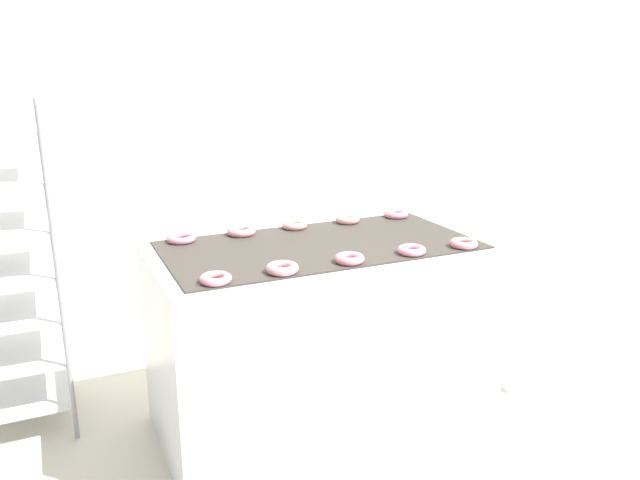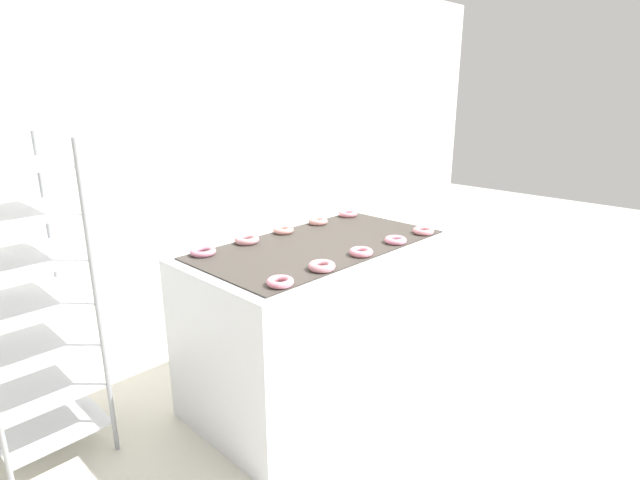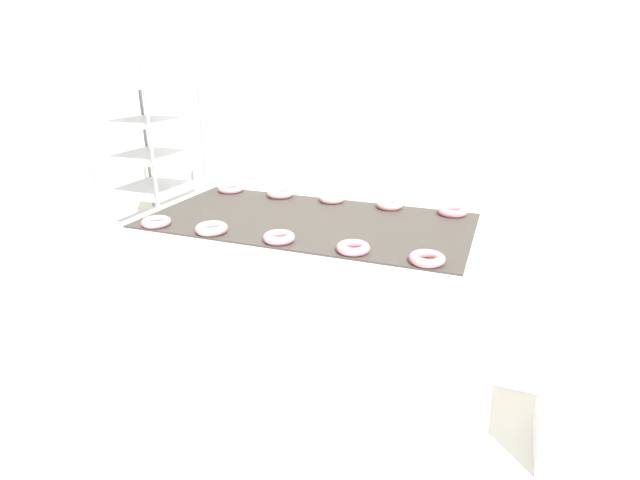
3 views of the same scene
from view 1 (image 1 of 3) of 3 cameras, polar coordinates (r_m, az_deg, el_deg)
name	(u,v)px [view 1 (image 1 of 3)]	position (r m, az deg, el deg)	size (l,w,h in m)	color
wall_back	(229,124)	(4.21, -8.29, 10.45)	(8.00, 0.05, 2.80)	silver
fryer_machine	(320,337)	(3.12, 0.01, -8.90)	(1.58, 0.86, 0.96)	silver
baking_rack_cart	(2,271)	(3.38, -27.06, -2.52)	(0.51, 0.55, 1.62)	gray
glaze_bin	(510,346)	(3.90, 16.97, -9.22)	(0.32, 0.39, 0.36)	silver
donut_near_leftmost	(216,279)	(2.47, -9.51, -3.50)	(0.13, 0.13, 0.03)	pink
donut_near_left	(282,268)	(2.56, -3.47, -2.59)	(0.14, 0.14, 0.04)	pink
donut_near_center	(350,259)	(2.68, 2.72, -1.70)	(0.13, 0.13, 0.04)	pink
donut_near_right	(412,250)	(2.83, 8.38, -0.92)	(0.13, 0.13, 0.03)	pink
donut_near_rightmost	(464,243)	(2.98, 13.02, -0.29)	(0.13, 0.13, 0.03)	#D18189
donut_far_leftmost	(181,238)	(3.06, -12.55, 0.15)	(0.14, 0.14, 0.03)	pink
donut_far_left	(241,231)	(3.13, -7.21, 0.82)	(0.14, 0.14, 0.04)	#D08A8F
donut_far_center	(294,225)	(3.23, -2.41, 1.38)	(0.13, 0.13, 0.04)	#DA948B
donut_far_right	(348,219)	(3.34, 2.54, 1.92)	(0.13, 0.13, 0.04)	#DB938C
donut_far_rightmost	(396,214)	(3.49, 6.97, 2.38)	(0.13, 0.13, 0.04)	pink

